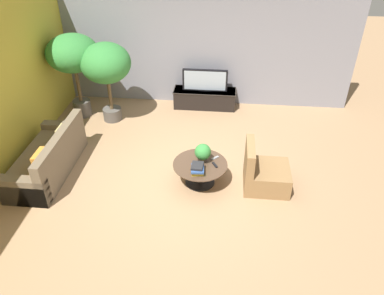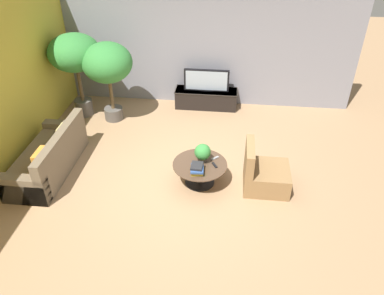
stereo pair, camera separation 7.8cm
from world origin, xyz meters
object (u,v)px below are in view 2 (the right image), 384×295
object	(u,v)px
coffee_table	(200,170)
potted_plant_tabletop	(203,152)
couch_by_wall	(49,158)
potted_palm_corner	(107,65)
television	(206,80)
armchair_wicker	(264,174)
media_console	(206,98)
potted_palm_tall	(75,56)

from	to	relation	value
coffee_table	potted_plant_tabletop	world-z (taller)	potted_plant_tabletop
couch_by_wall	potted_palm_corner	bearing A→B (deg)	163.22
television	armchair_wicker	bearing A→B (deg)	-66.71
coffee_table	media_console	bearing A→B (deg)	92.46
media_console	armchair_wicker	world-z (taller)	armchair_wicker
couch_by_wall	potted_palm_corner	xyz separation A→B (m)	(0.63, 2.09, 1.05)
coffee_table	potted_palm_tall	size ratio (longest dim) A/B	0.50
media_console	potted_palm_tall	bearing A→B (deg)	-166.30
couch_by_wall	armchair_wicker	size ratio (longest dim) A/B	2.33
media_console	potted_plant_tabletop	world-z (taller)	potted_plant_tabletop
television	potted_palm_tall	size ratio (longest dim) A/B	0.56
television	coffee_table	bearing A→B (deg)	-87.54
coffee_table	couch_by_wall	size ratio (longest dim) A/B	0.49
armchair_wicker	potted_palm_tall	world-z (taller)	potted_palm_tall
coffee_table	television	bearing A→B (deg)	92.46
media_console	potted_plant_tabletop	distance (m)	2.92
couch_by_wall	potted_palm_tall	size ratio (longest dim) A/B	1.03
armchair_wicker	media_console	bearing A→B (deg)	23.28
media_console	couch_by_wall	world-z (taller)	couch_by_wall
armchair_wicker	coffee_table	bearing A→B (deg)	91.21
potted_palm_tall	potted_plant_tabletop	xyz separation A→B (m)	(3.04, -2.19, -0.84)
armchair_wicker	potted_plant_tabletop	world-z (taller)	armchair_wicker
television	couch_by_wall	xyz separation A→B (m)	(-2.74, -2.93, -0.43)
television	couch_by_wall	world-z (taller)	television
couch_by_wall	potted_palm_tall	bearing A→B (deg)	-176.45
television	armchair_wicker	distance (m)	3.24
television	potted_palm_tall	xyz separation A→B (m)	(-2.88, -0.70, 0.75)
coffee_table	armchair_wicker	size ratio (longest dim) A/B	1.14
coffee_table	potted_plant_tabletop	xyz separation A→B (m)	(0.04, 0.09, 0.33)
media_console	television	world-z (taller)	television
television	potted_palm_tall	world-z (taller)	potted_palm_tall
coffee_table	potted_palm_corner	bearing A→B (deg)	136.35
couch_by_wall	potted_plant_tabletop	distance (m)	2.92
potted_palm_corner	potted_plant_tabletop	bearing A→B (deg)	-42.00
potted_palm_tall	potted_palm_corner	size ratio (longest dim) A/B	1.06
potted_palm_corner	couch_by_wall	bearing A→B (deg)	-106.78
couch_by_wall	armchair_wicker	xyz separation A→B (m)	(4.01, -0.02, -0.01)
media_console	television	distance (m)	0.48
coffee_table	armchair_wicker	distance (m)	1.14
potted_palm_tall	media_console	bearing A→B (deg)	13.70
television	potted_plant_tabletop	bearing A→B (deg)	-86.72
media_console	potted_palm_corner	world-z (taller)	potted_palm_corner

